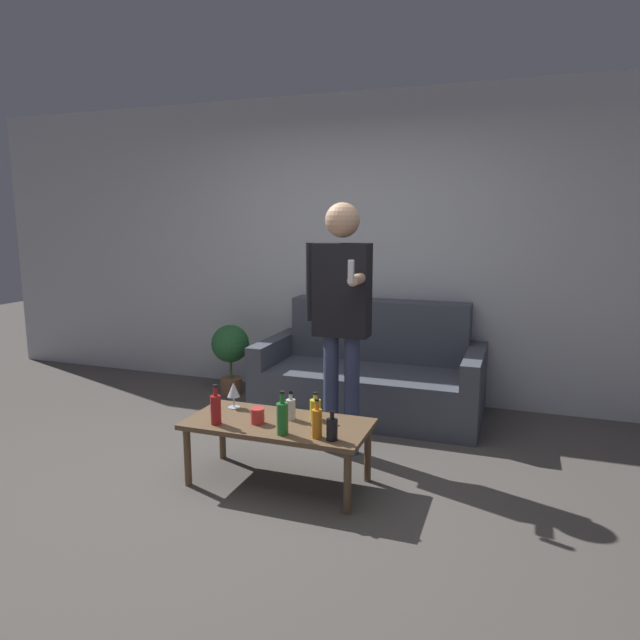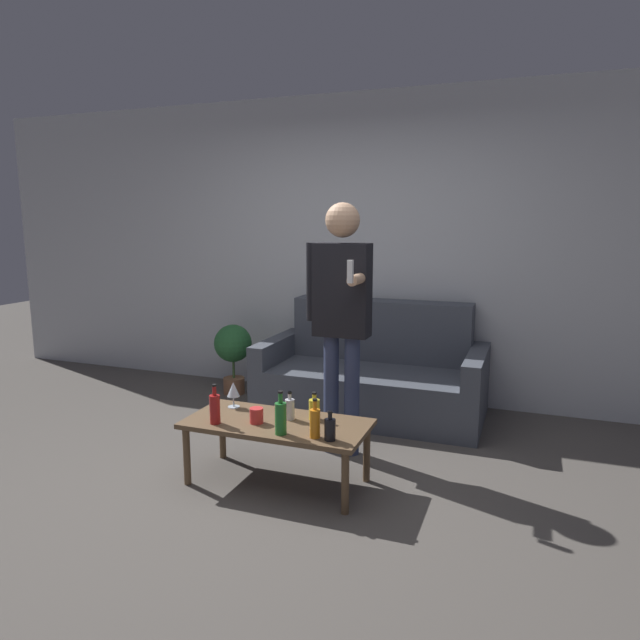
# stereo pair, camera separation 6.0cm
# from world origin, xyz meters

# --- Properties ---
(ground_plane) EXTENTS (16.00, 16.00, 0.00)m
(ground_plane) POSITION_xyz_m (0.00, 0.00, 0.00)
(ground_plane) COLOR #514C47
(wall_back) EXTENTS (8.00, 0.06, 2.70)m
(wall_back) POSITION_xyz_m (0.00, 2.18, 1.35)
(wall_back) COLOR silver
(wall_back) RESTS_ON ground_plane
(couch) EXTENTS (1.83, 0.92, 0.92)m
(couch) POSITION_xyz_m (0.24, 1.73, 0.32)
(couch) COLOR #474C56
(couch) RESTS_ON ground_plane
(coffee_table) EXTENTS (1.12, 0.53, 0.40)m
(coffee_table) POSITION_xyz_m (0.04, 0.22, 0.35)
(coffee_table) COLOR brown
(coffee_table) RESTS_ON ground_plane
(bottle_orange) EXTENTS (0.07, 0.07, 0.26)m
(bottle_orange) POSITION_xyz_m (0.15, 0.04, 0.50)
(bottle_orange) COLOR #23752D
(bottle_orange) RESTS_ON coffee_table
(bottle_green) EXTENTS (0.06, 0.06, 0.17)m
(bottle_green) POSITION_xyz_m (0.45, 0.05, 0.46)
(bottle_green) COLOR black
(bottle_green) RESTS_ON coffee_table
(bottle_dark) EXTENTS (0.07, 0.07, 0.17)m
(bottle_dark) POSITION_xyz_m (0.24, 0.33, 0.46)
(bottle_dark) COLOR yellow
(bottle_dark) RESTS_ON coffee_table
(bottle_yellow) EXTENTS (0.06, 0.06, 0.18)m
(bottle_yellow) POSITION_xyz_m (0.10, 0.28, 0.47)
(bottle_yellow) COLOR silver
(bottle_yellow) RESTS_ON coffee_table
(bottle_red) EXTENTS (0.06, 0.06, 0.23)m
(bottle_red) POSITION_xyz_m (0.35, 0.06, 0.49)
(bottle_red) COLOR orange
(bottle_red) RESTS_ON coffee_table
(bottle_clear) EXTENTS (0.06, 0.06, 0.24)m
(bottle_clear) POSITION_xyz_m (-0.29, 0.06, 0.49)
(bottle_clear) COLOR #B21E1E
(bottle_clear) RESTS_ON coffee_table
(wine_glass_near) EXTENTS (0.08, 0.08, 0.17)m
(wine_glass_near) POSITION_xyz_m (-0.33, 0.36, 0.51)
(wine_glass_near) COLOR silver
(wine_glass_near) RESTS_ON coffee_table
(cup_on_table) EXTENTS (0.08, 0.08, 0.09)m
(cup_on_table) POSITION_xyz_m (-0.06, 0.15, 0.44)
(cup_on_table) COLOR red
(cup_on_table) RESTS_ON coffee_table
(person_standing_front) EXTENTS (0.44, 0.43, 1.72)m
(person_standing_front) POSITION_xyz_m (0.26, 0.80, 1.04)
(person_standing_front) COLOR navy
(person_standing_front) RESTS_ON ground_plane
(potted_plant) EXTENTS (0.35, 0.35, 0.66)m
(potted_plant) POSITION_xyz_m (-1.11, 1.75, 0.43)
(potted_plant) COLOR #936042
(potted_plant) RESTS_ON ground_plane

